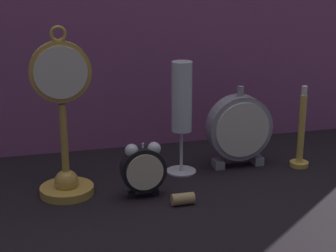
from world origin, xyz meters
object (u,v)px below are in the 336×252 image
pocket_watch_on_stand (64,132)px  champagne_flute (182,105)px  brass_candlestick (301,139)px  wine_cork (182,199)px  mantel_clock_silver (239,128)px  alarm_clock_twin_bell (143,167)px

pocket_watch_on_stand → champagne_flute: (0.25, 0.06, 0.02)m
brass_candlestick → wine_cork: bearing=-158.0°
champagne_flute → brass_candlestick: 0.27m
brass_candlestick → wine_cork: (-0.30, -0.12, -0.05)m
champagne_flute → brass_candlestick: champagne_flute is taller
pocket_watch_on_stand → wine_cork: 0.25m
champagne_flute → wine_cork: champagne_flute is taller
mantel_clock_silver → wine_cork: bearing=-137.9°
mantel_clock_silver → pocket_watch_on_stand: bearing=-171.5°
pocket_watch_on_stand → mantel_clock_silver: (0.38, 0.06, -0.04)m
pocket_watch_on_stand → champagne_flute: 0.25m
brass_candlestick → pocket_watch_on_stand: bearing=-177.6°
brass_candlestick → wine_cork: brass_candlestick is taller
mantel_clock_silver → brass_candlestick: (0.13, -0.04, -0.02)m
pocket_watch_on_stand → alarm_clock_twin_bell: 0.16m
alarm_clock_twin_bell → champagne_flute: champagne_flute is taller
mantel_clock_silver → wine_cork: mantel_clock_silver is taller
wine_cork → champagne_flute: bearing=74.0°
brass_candlestick → alarm_clock_twin_bell: bearing=-169.3°
alarm_clock_twin_bell → brass_candlestick: size_ratio=0.60×
champagne_flute → alarm_clock_twin_bell: bearing=-135.5°
mantel_clock_silver → champagne_flute: (-0.13, -0.00, 0.06)m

